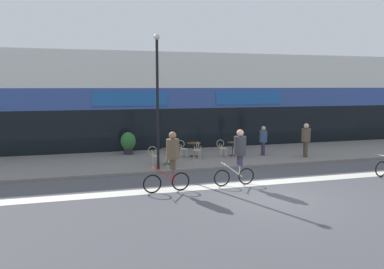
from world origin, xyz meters
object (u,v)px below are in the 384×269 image
at_px(lamp_post, 157,94).
at_px(cyclist_1, 171,157).
at_px(cafe_chair_0_near, 170,156).
at_px(bistro_table_2, 233,146).
at_px(pedestrian_near_end, 306,137).
at_px(cafe_chair_0_side, 154,154).
at_px(cafe_chair_1_near, 197,149).
at_px(cafe_chair_2_near, 238,148).
at_px(bistro_table_1, 194,147).
at_px(cafe_chair_2_side, 222,147).
at_px(cafe_chair_1_side, 182,147).
at_px(bistro_table_0, 167,153).
at_px(pedestrian_far_end, 263,138).
at_px(planter_pot, 128,142).
at_px(cyclist_2, 239,152).

relative_size(lamp_post, cyclist_1, 2.70).
bearing_deg(cafe_chair_0_near, bistro_table_2, -69.48).
bearing_deg(pedestrian_near_end, cafe_chair_0_side, 10.81).
relative_size(cafe_chair_1_near, cafe_chair_2_near, 1.00).
bearing_deg(bistro_table_2, cafe_chair_0_side, -164.98).
relative_size(bistro_table_1, cafe_chair_1_near, 0.82).
xyz_separation_m(cafe_chair_0_side, cafe_chair_2_side, (3.83, 1.20, 0.00)).
bearing_deg(cafe_chair_0_near, cafe_chair_1_side, -32.15).
relative_size(cafe_chair_0_side, cafe_chair_2_near, 1.00).
height_order(cafe_chair_2_near, cafe_chair_2_side, same).
bearing_deg(cafe_chair_1_near, bistro_table_0, 118.54).
relative_size(cafe_chair_2_near, pedestrian_far_end, 0.57).
xyz_separation_m(cafe_chair_0_near, cafe_chair_1_near, (1.76, 1.59, 0.00)).
height_order(bistro_table_1, cafe_chair_1_side, cafe_chair_1_side).
bearing_deg(bistro_table_1, planter_pot, 153.73).
xyz_separation_m(cafe_chair_0_side, cafe_chair_1_side, (1.77, 1.58, 0.00)).
height_order(bistro_table_1, cyclist_2, cyclist_2).
xyz_separation_m(bistro_table_0, cyclist_1, (-0.73, -4.18, 0.65)).
distance_m(planter_pot, pedestrian_far_end, 7.34).
xyz_separation_m(bistro_table_0, pedestrian_far_end, (5.47, 0.93, 0.41)).
relative_size(planter_pot, pedestrian_far_end, 0.77).
distance_m(cafe_chair_0_side, cyclist_1, 4.23).
bearing_deg(cafe_chair_0_near, pedestrian_near_end, -90.92).
height_order(bistro_table_2, planter_pot, planter_pot).
bearing_deg(cafe_chair_1_side, planter_pot, 148.42).
distance_m(bistro_table_2, lamp_post, 5.67).
relative_size(bistro_table_0, bistro_table_2, 1.02).
xyz_separation_m(bistro_table_1, pedestrian_near_end, (5.64, -1.69, 0.53)).
relative_size(bistro_table_2, cyclist_1, 0.34).
bearing_deg(bistro_table_0, cafe_chair_2_near, 8.50).
xyz_separation_m(cyclist_1, pedestrian_far_end, (6.20, 5.11, -0.24)).
bearing_deg(cafe_chair_2_near, bistro_table_1, 58.85).
bearing_deg(pedestrian_near_end, bistro_table_1, -5.10).
height_order(cafe_chair_0_near, cyclist_1, cyclist_1).
xyz_separation_m(bistro_table_2, cyclist_1, (-4.56, -5.37, 0.66)).
bearing_deg(lamp_post, cyclist_2, -50.44).
height_order(cafe_chair_0_side, cafe_chair_1_near, same).
distance_m(planter_pot, lamp_post, 4.99).
bearing_deg(cafe_chair_2_near, cafe_chair_0_near, 102.27).
bearing_deg(bistro_table_2, cyclist_2, -109.61).
bearing_deg(bistro_table_2, bistro_table_0, -162.62).
xyz_separation_m(cafe_chair_2_side, pedestrian_near_end, (4.20, -1.30, 0.54)).
bearing_deg(cafe_chair_2_side, cafe_chair_0_near, -146.40).
height_order(planter_pot, pedestrian_near_end, pedestrian_near_end).
distance_m(bistro_table_1, bistro_table_2, 2.10).
height_order(bistro_table_2, cafe_chair_2_near, cafe_chair_2_near).
bearing_deg(bistro_table_1, pedestrian_far_end, -10.02).
bearing_deg(cyclist_1, cafe_chair_2_side, -129.66).
bearing_deg(cafe_chair_1_near, pedestrian_near_end, -100.62).
xyz_separation_m(pedestrian_near_end, pedestrian_far_end, (-1.94, 1.03, -0.12)).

